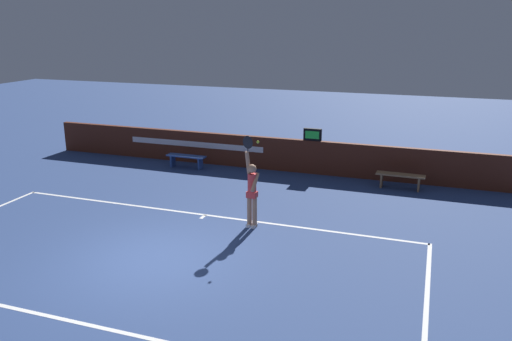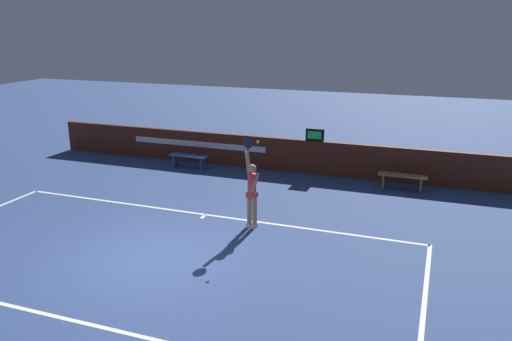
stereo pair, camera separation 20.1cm
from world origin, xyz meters
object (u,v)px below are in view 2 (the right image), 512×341
Objects in this scene: speed_display at (315,135)px; courtside_bench_near at (402,178)px; tennis_ball at (258,142)px; tennis_player at (252,190)px; courtside_bench_far at (189,158)px.

courtside_bench_near is (3.12, -0.78, -1.04)m from speed_display.
speed_display is 0.41× the size of courtside_bench_near.
speed_display reaches higher than courtside_bench_near.
tennis_ball is 0.05× the size of courtside_bench_near.
tennis_player is at bearing 138.39° from tennis_ball.
tennis_ball is (-0.10, -5.59, 0.95)m from speed_display.
tennis_ball is at bearing -123.81° from courtside_bench_near.
courtside_bench_far is (-4.55, -0.83, -1.05)m from speed_display.
tennis_player reaches higher than courtside_bench_near.
tennis_player is 35.00× the size of tennis_ball.
courtside_bench_far is (-4.44, 4.75, -2.00)m from tennis_ball.
tennis_ball is 6.12m from courtside_bench_near.
tennis_player is 1.64× the size of courtside_bench_far.
tennis_ball is 0.05× the size of courtside_bench_far.
courtside_bench_near is at bearing 56.19° from tennis_ball.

